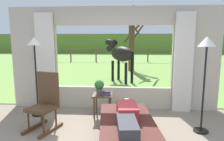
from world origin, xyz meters
TOP-DOWN VIEW (x-y plane):
  - back_wall_with_window at (0.00, 2.26)m, footprint 5.20×0.12m
  - curtain_panel_left at (-1.69, 2.12)m, footprint 0.44×0.10m
  - curtain_panel_right at (1.69, 2.12)m, footprint 0.44×0.10m
  - outdoor_pasture_lawn at (0.00, 13.16)m, footprint 36.00×21.68m
  - distant_hill_ridge at (0.00, 23.00)m, footprint 36.00×2.00m
  - recliner_sofa at (0.34, 0.48)m, footprint 1.07×1.78m
  - reclining_person at (0.34, 0.43)m, footprint 0.40×1.44m
  - rocking_chair at (-1.26, 0.96)m, footprint 0.65×0.79m
  - side_table at (-0.21, 1.66)m, footprint 0.44×0.44m
  - potted_plant at (-0.29, 1.72)m, footprint 0.22×0.22m
  - book_stack at (-0.11, 1.60)m, footprint 0.20×0.17m
  - floor_lamp_left at (-1.73, 1.63)m, footprint 0.32×0.32m
  - floor_lamp_right at (1.78, 1.00)m, footprint 0.32×0.32m
  - horse at (0.11, 5.45)m, footprint 1.46×1.59m
  - pasture_tree at (0.64, 8.40)m, footprint 1.17×1.28m
  - pasture_fence_line at (0.00, 12.77)m, footprint 16.10×0.10m

SIDE VIEW (x-z plane):
  - outdoor_pasture_lawn at x=0.00m, z-range 0.00..0.02m
  - recliner_sofa at x=0.34m, z-range 0.01..0.43m
  - side_table at x=-0.21m, z-range 0.17..0.69m
  - reclining_person at x=0.34m, z-range 0.41..0.63m
  - rocking_chair at x=-1.26m, z-range -0.01..1.11m
  - book_stack at x=-0.11m, z-range 0.52..0.61m
  - potted_plant at x=-0.29m, z-range 0.54..0.86m
  - pasture_fence_line at x=0.00m, z-range 0.19..1.29m
  - horse at x=0.11m, z-range 0.29..2.02m
  - curtain_panel_left at x=-1.69m, z-range 0.00..2.40m
  - curtain_panel_right at x=1.69m, z-range 0.00..2.40m
  - distant_hill_ridge at x=0.00m, z-range 0.00..2.40m
  - back_wall_with_window at x=0.00m, z-range -0.03..2.52m
  - floor_lamp_left at x=-1.73m, z-range 0.56..2.37m
  - floor_lamp_right at x=1.78m, z-range 0.56..2.37m
  - pasture_tree at x=0.64m, z-range -0.07..3.39m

